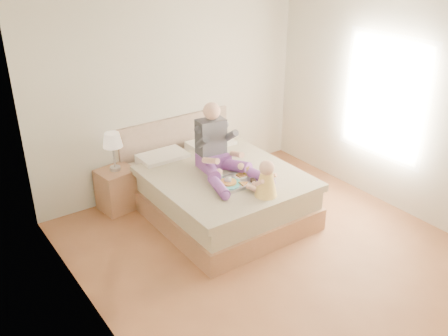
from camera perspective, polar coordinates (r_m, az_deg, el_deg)
room at (r=5.15m, az=6.49°, el=4.91°), size 4.02×4.22×2.71m
bed at (r=6.37m, az=-0.95°, el=-2.44°), size 1.70×2.18×1.00m
nightstand at (r=6.61m, az=-12.08°, el=-2.40°), size 0.51×0.46×0.55m
lamp at (r=6.34m, az=-12.62°, el=2.90°), size 0.25×0.25×0.50m
adult at (r=6.08m, az=-0.64°, el=1.85°), size 0.73×1.06×0.87m
tray at (r=5.88m, az=1.29°, el=-1.41°), size 0.50×0.40×0.14m
baby at (r=5.57m, az=4.77°, el=-1.52°), size 0.28×0.39×0.43m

